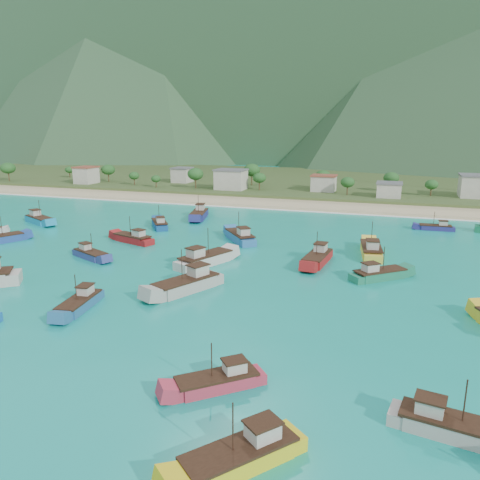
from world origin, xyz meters
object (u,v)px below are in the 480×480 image
(boat_5, at_px, (436,228))
(boat_26, at_px, (205,260))
(boat_10, at_px, (80,304))
(boat_7, at_px, (199,215))
(boat_9, at_px, (187,285))
(boat_14, at_px, (451,428))
(boat_6, at_px, (240,237))
(boat_23, at_px, (160,225))
(boat_3, at_px, (371,251))
(boat_11, at_px, (39,220))
(boat_19, at_px, (219,383))
(boat_20, at_px, (242,457))
(boat_28, at_px, (317,259))
(boat_15, at_px, (379,275))
(boat_21, at_px, (133,239))
(boat_8, at_px, (90,255))

(boat_5, relative_size, boat_26, 0.67)
(boat_10, height_order, boat_26, boat_26)
(boat_7, distance_m, boat_9, 57.39)
(boat_5, xyz_separation_m, boat_14, (-3.99, -82.12, 0.14))
(boat_6, xyz_separation_m, boat_23, (-23.36, 7.17, -0.17))
(boat_3, height_order, boat_9, boat_9)
(boat_11, xyz_separation_m, boat_19, (71.71, -57.70, -0.23))
(boat_20, relative_size, boat_26, 0.77)
(boat_19, height_order, boat_28, boat_28)
(boat_3, distance_m, boat_15, 14.64)
(boat_21, bearing_deg, boat_26, -98.26)
(boat_6, bearing_deg, boat_10, -139.52)
(boat_3, bearing_deg, boat_14, -87.75)
(boat_5, height_order, boat_14, boat_14)
(boat_10, relative_size, boat_26, 0.78)
(boat_14, bearing_deg, boat_3, -160.36)
(boat_9, relative_size, boat_28, 1.10)
(boat_10, height_order, boat_23, boat_23)
(boat_14, xyz_separation_m, boat_26, (-37.44, 37.78, 0.26))
(boat_10, distance_m, boat_26, 25.92)
(boat_8, bearing_deg, boat_10, 57.21)
(boat_7, bearing_deg, boat_21, 70.99)
(boat_9, distance_m, boat_14, 42.37)
(boat_11, height_order, boat_14, boat_11)
(boat_5, xyz_separation_m, boat_6, (-41.05, -25.49, 0.35))
(boat_3, relative_size, boat_23, 1.24)
(boat_6, xyz_separation_m, boat_10, (-8.53, -43.45, -0.23))
(boat_7, xyz_separation_m, boat_15, (48.52, -38.35, -0.21))
(boat_6, height_order, boat_8, boat_6)
(boat_3, height_order, boat_20, boat_3)
(boat_23, xyz_separation_m, boat_26, (22.98, -26.02, 0.22))
(boat_6, distance_m, boat_28, 21.88)
(boat_7, relative_size, boat_9, 1.00)
(boat_15, height_order, boat_23, boat_23)
(boat_19, relative_size, boat_23, 0.86)
(boat_19, distance_m, boat_28, 44.79)
(boat_15, distance_m, boat_19, 40.92)
(boat_5, relative_size, boat_9, 0.67)
(boat_19, xyz_separation_m, boat_20, (5.39, -9.21, 0.12))
(boat_3, relative_size, boat_15, 1.29)
(boat_15, distance_m, boat_26, 30.14)
(boat_28, bearing_deg, boat_14, 117.44)
(boat_15, xyz_separation_m, boat_28, (-11.02, 5.93, 0.12))
(boat_9, bearing_deg, boat_6, -60.13)
(boat_5, relative_size, boat_11, 0.73)
(boat_14, xyz_separation_m, boat_15, (-7.35, 39.34, 0.04))
(boat_14, xyz_separation_m, boat_23, (-60.42, 63.80, 0.04))
(boat_5, distance_m, boat_15, 44.26)
(boat_7, height_order, boat_14, boat_7)
(boat_5, relative_size, boat_15, 0.88)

